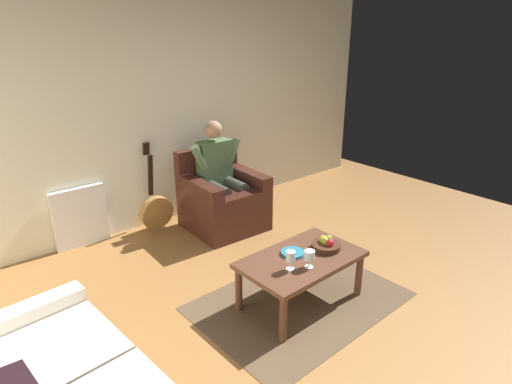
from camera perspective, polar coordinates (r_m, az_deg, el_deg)
ground_plane at (r=3.79m, az=12.93°, el=-15.01°), size 6.81×6.81×0.00m
wall_back at (r=5.18m, az=-10.27°, el=11.25°), size 6.08×0.06×2.70m
rug at (r=3.82m, az=5.81°, el=-14.16°), size 1.74×1.25×0.01m
armchair at (r=4.98m, az=-4.50°, el=-1.14°), size 0.83×0.84×0.90m
person_seated at (r=4.88m, az=-4.74°, el=2.62°), size 0.65×0.58×1.23m
coffee_table at (r=3.62m, az=6.02°, el=-9.41°), size 1.03×0.64×0.43m
guitar at (r=5.09m, az=-13.13°, el=-2.32°), size 0.39×0.21×1.01m
radiator at (r=4.91m, az=-22.28°, el=-3.10°), size 0.56×0.06×0.65m
wine_glass_near at (r=3.36m, az=4.62°, el=-8.63°), size 0.07×0.07×0.16m
wine_glass_far at (r=3.41m, az=7.10°, el=-8.45°), size 0.08×0.08×0.15m
fruit_bowl at (r=3.73m, az=9.28°, el=-6.89°), size 0.25×0.25×0.11m
decorative_dish at (r=3.62m, az=4.90°, el=-8.04°), size 0.20×0.20×0.02m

